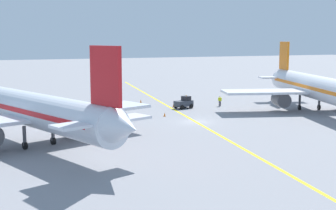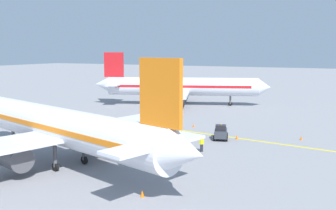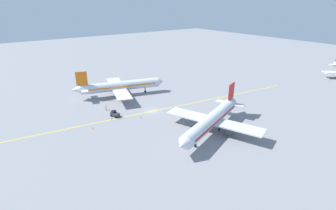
{
  "view_description": "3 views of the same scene",
  "coord_description": "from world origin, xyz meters",
  "px_view_note": "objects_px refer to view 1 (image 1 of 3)",
  "views": [
    {
      "loc": [
        27.06,
        56.14,
        11.2
      ],
      "look_at": [
        4.73,
        1.69,
        2.78
      ],
      "focal_mm": 50.0,
      "sensor_mm": 36.0,
      "label": 1
    },
    {
      "loc": [
        -49.49,
        -27.5,
        11.19
      ],
      "look_at": [
        4.69,
        -0.25,
        2.59
      ],
      "focal_mm": 42.0,
      "sensor_mm": 36.0,
      "label": 2
    },
    {
      "loc": [
        67.64,
        -43.18,
        34.35
      ],
      "look_at": [
        5.55,
        2.42,
        3.5
      ],
      "focal_mm": 28.0,
      "sensor_mm": 36.0,
      "label": 3
    }
  ],
  "objects_px": {
    "baggage_tug_dark": "(184,103)",
    "airplane_adjacent_stand": "(31,110)",
    "airplane_at_gate": "(314,88)",
    "traffic_cone_by_wingtip": "(173,106)",
    "traffic_cone_far_edge": "(141,101)",
    "traffic_cone_near_nose": "(165,115)",
    "traffic_cone_mid_apron": "(288,99)",
    "ground_crew_worker": "(220,101)"
  },
  "relations": [
    {
      "from": "baggage_tug_dark",
      "to": "airplane_adjacent_stand",
      "type": "bearing_deg",
      "value": 34.38
    },
    {
      "from": "airplane_at_gate",
      "to": "traffic_cone_by_wingtip",
      "type": "relative_size",
      "value": 63.46
    },
    {
      "from": "airplane_at_gate",
      "to": "traffic_cone_far_edge",
      "type": "distance_m",
      "value": 29.2
    },
    {
      "from": "traffic_cone_near_nose",
      "to": "traffic_cone_mid_apron",
      "type": "xyz_separation_m",
      "value": [
        -26.92,
        -7.15,
        0.0
      ]
    },
    {
      "from": "traffic_cone_far_edge",
      "to": "baggage_tug_dark",
      "type": "bearing_deg",
      "value": 115.09
    },
    {
      "from": "baggage_tug_dark",
      "to": "traffic_cone_near_nose",
      "type": "bearing_deg",
      "value": 46.46
    },
    {
      "from": "traffic_cone_far_edge",
      "to": "traffic_cone_by_wingtip",
      "type": "bearing_deg",
      "value": 113.17
    },
    {
      "from": "ground_crew_worker",
      "to": "traffic_cone_by_wingtip",
      "type": "height_order",
      "value": "ground_crew_worker"
    },
    {
      "from": "airplane_adjacent_stand",
      "to": "traffic_cone_by_wingtip",
      "type": "bearing_deg",
      "value": -141.84
    },
    {
      "from": "traffic_cone_near_nose",
      "to": "traffic_cone_by_wingtip",
      "type": "height_order",
      "value": "same"
    },
    {
      "from": "airplane_at_gate",
      "to": "traffic_cone_by_wingtip",
      "type": "distance_m",
      "value": 22.26
    },
    {
      "from": "traffic_cone_mid_apron",
      "to": "traffic_cone_far_edge",
      "type": "height_order",
      "value": "same"
    },
    {
      "from": "traffic_cone_mid_apron",
      "to": "ground_crew_worker",
      "type": "bearing_deg",
      "value": 3.76
    },
    {
      "from": "airplane_adjacent_stand",
      "to": "traffic_cone_far_edge",
      "type": "height_order",
      "value": "airplane_adjacent_stand"
    },
    {
      "from": "baggage_tug_dark",
      "to": "traffic_cone_by_wingtip",
      "type": "relative_size",
      "value": 6.02
    },
    {
      "from": "baggage_tug_dark",
      "to": "traffic_cone_far_edge",
      "type": "relative_size",
      "value": 6.02
    },
    {
      "from": "traffic_cone_mid_apron",
      "to": "traffic_cone_far_edge",
      "type": "xyz_separation_m",
      "value": [
        25.34,
        -8.04,
        0.0
      ]
    },
    {
      "from": "airplane_adjacent_stand",
      "to": "ground_crew_worker",
      "type": "relative_size",
      "value": 20.39
    },
    {
      "from": "ground_crew_worker",
      "to": "traffic_cone_far_edge",
      "type": "distance_m",
      "value": 14.09
    },
    {
      "from": "traffic_cone_mid_apron",
      "to": "airplane_adjacent_stand",
      "type": "bearing_deg",
      "value": 21.64
    },
    {
      "from": "traffic_cone_near_nose",
      "to": "airplane_at_gate",
      "type": "bearing_deg",
      "value": 169.25
    },
    {
      "from": "traffic_cone_mid_apron",
      "to": "traffic_cone_far_edge",
      "type": "distance_m",
      "value": 26.58
    },
    {
      "from": "ground_crew_worker",
      "to": "airplane_adjacent_stand",
      "type": "bearing_deg",
      "value": 28.64
    },
    {
      "from": "traffic_cone_near_nose",
      "to": "traffic_cone_mid_apron",
      "type": "height_order",
      "value": "same"
    },
    {
      "from": "airplane_adjacent_stand",
      "to": "baggage_tug_dark",
      "type": "bearing_deg",
      "value": -145.62
    },
    {
      "from": "ground_crew_worker",
      "to": "traffic_cone_mid_apron",
      "type": "height_order",
      "value": "ground_crew_worker"
    },
    {
      "from": "traffic_cone_by_wingtip",
      "to": "ground_crew_worker",
      "type": "bearing_deg",
      "value": 167.76
    },
    {
      "from": "airplane_adjacent_stand",
      "to": "traffic_cone_mid_apron",
      "type": "bearing_deg",
      "value": -158.36
    },
    {
      "from": "baggage_tug_dark",
      "to": "traffic_cone_near_nose",
      "type": "relative_size",
      "value": 6.02
    },
    {
      "from": "airplane_at_gate",
      "to": "airplane_adjacent_stand",
      "type": "relative_size",
      "value": 1.02
    },
    {
      "from": "traffic_cone_mid_apron",
      "to": "traffic_cone_by_wingtip",
      "type": "bearing_deg",
      "value": -1.84
    },
    {
      "from": "ground_crew_worker",
      "to": "traffic_cone_by_wingtip",
      "type": "distance_m",
      "value": 7.89
    },
    {
      "from": "baggage_tug_dark",
      "to": "traffic_cone_near_nose",
      "type": "xyz_separation_m",
      "value": [
        5.83,
        6.13,
        -0.63
      ]
    },
    {
      "from": "traffic_cone_far_edge",
      "to": "airplane_at_gate",
      "type": "bearing_deg",
      "value": 137.59
    },
    {
      "from": "airplane_at_gate",
      "to": "traffic_cone_near_nose",
      "type": "height_order",
      "value": "airplane_at_gate"
    },
    {
      "from": "traffic_cone_mid_apron",
      "to": "traffic_cone_by_wingtip",
      "type": "height_order",
      "value": "same"
    },
    {
      "from": "airplane_adjacent_stand",
      "to": "traffic_cone_far_edge",
      "type": "distance_m",
      "value": 34.24
    },
    {
      "from": "airplane_adjacent_stand",
      "to": "traffic_cone_far_edge",
      "type": "relative_size",
      "value": 62.29
    },
    {
      "from": "traffic_cone_mid_apron",
      "to": "baggage_tug_dark",
      "type": "bearing_deg",
      "value": 2.76
    },
    {
      "from": "baggage_tug_dark",
      "to": "traffic_cone_far_edge",
      "type": "distance_m",
      "value": 10.02
    },
    {
      "from": "traffic_cone_near_nose",
      "to": "ground_crew_worker",
      "type": "bearing_deg",
      "value": -153.46
    },
    {
      "from": "ground_crew_worker",
      "to": "traffic_cone_near_nose",
      "type": "height_order",
      "value": "ground_crew_worker"
    }
  ]
}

